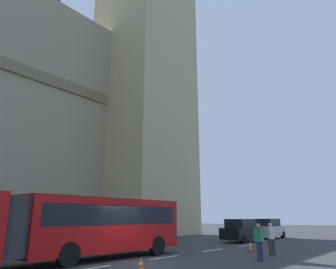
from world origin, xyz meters
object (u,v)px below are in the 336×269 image
(articulated_bus, at_px, (5,223))
(sedan_lead, at_px, (242,231))
(traffic_cone_middle, at_px, (250,246))
(pedestrian_by_kerb, at_px, (271,238))
(pedestrian_near_cones, at_px, (259,241))
(traffic_cone_west, at_px, (141,265))
(sedan_trailing, at_px, (269,229))

(articulated_bus, relative_size, sedan_lead, 4.18)
(traffic_cone_middle, relative_size, pedestrian_by_kerb, 0.34)
(traffic_cone_middle, bearing_deg, pedestrian_by_kerb, -129.50)
(traffic_cone_middle, bearing_deg, sedan_lead, 30.89)
(sedan_lead, height_order, pedestrian_near_cones, sedan_lead)
(traffic_cone_west, bearing_deg, sedan_lead, 14.13)
(traffic_cone_middle, bearing_deg, pedestrian_near_cones, -148.98)
(traffic_cone_west, bearing_deg, sedan_trailing, 10.66)
(traffic_cone_west, distance_m, pedestrian_by_kerb, 8.37)
(articulated_bus, xyz_separation_m, pedestrian_by_kerb, (11.40, -5.97, -0.83))
(articulated_bus, height_order, sedan_trailing, articulated_bus)
(articulated_bus, distance_m, pedestrian_by_kerb, 12.90)
(sedan_lead, height_order, pedestrian_by_kerb, sedan_lead)
(sedan_trailing, height_order, pedestrian_near_cones, sedan_trailing)
(pedestrian_near_cones, bearing_deg, articulated_bus, 144.83)
(sedan_trailing, bearing_deg, pedestrian_near_cones, -158.95)
(traffic_cone_west, relative_size, pedestrian_by_kerb, 0.34)
(sedan_lead, relative_size, sedan_trailing, 1.00)
(traffic_cone_middle, xyz_separation_m, pedestrian_near_cones, (-4.10, -2.47, 0.63))
(sedan_lead, relative_size, traffic_cone_middle, 7.59)
(traffic_cone_west, relative_size, traffic_cone_middle, 1.00)
(sedan_lead, distance_m, pedestrian_by_kerb, 9.58)
(traffic_cone_west, height_order, traffic_cone_middle, same)
(traffic_cone_west, relative_size, pedestrian_near_cones, 0.34)
(sedan_lead, distance_m, pedestrian_near_cones, 11.78)
(pedestrian_near_cones, bearing_deg, pedestrian_by_kerb, 9.08)
(sedan_trailing, bearing_deg, sedan_lead, -179.04)
(sedan_lead, bearing_deg, traffic_cone_west, -165.87)
(articulated_bus, distance_m, pedestrian_near_cones, 11.06)
(sedan_lead, xyz_separation_m, pedestrian_near_cones, (-10.10, -6.06, -0.00))
(sedan_lead, distance_m, sedan_trailing, 5.89)
(articulated_bus, distance_m, traffic_cone_middle, 13.76)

